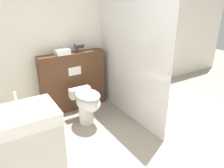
{
  "coord_description": "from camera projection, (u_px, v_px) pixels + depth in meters",
  "views": [
    {
      "loc": [
        -1.52,
        -1.21,
        1.93
      ],
      "look_at": [
        0.08,
        1.37,
        0.66
      ],
      "focal_mm": 35.0,
      "sensor_mm": 36.0,
      "label": 1
    }
  ],
  "objects": [
    {
      "name": "sink_vanity",
      "position": [
        28.0,
        153.0,
        2.15
      ],
      "size": [
        0.64,
        0.48,
        1.08
      ],
      "color": "beige",
      "rests_on": "ground_plane"
    },
    {
      "name": "toilet",
      "position": [
        87.0,
        104.0,
        3.37
      ],
      "size": [
        0.34,
        0.6,
        0.54
      ],
      "color": "white",
      "rests_on": "ground_plane"
    },
    {
      "name": "wall_back",
      "position": [
        79.0,
        36.0,
        3.76
      ],
      "size": [
        8.0,
        0.06,
        2.5
      ],
      "color": "silver",
      "rests_on": "ground_plane"
    },
    {
      "name": "shower_glass",
      "position": [
        130.0,
        55.0,
        3.34
      ],
      "size": [
        0.04,
        1.74,
        2.11
      ],
      "color": "silver",
      "rests_on": "ground_plane"
    },
    {
      "name": "hair_drier",
      "position": [
        79.0,
        46.0,
        3.61
      ],
      "size": [
        0.18,
        0.09,
        0.15
      ],
      "color": "#2D2D33",
      "rests_on": "partition_panel"
    },
    {
      "name": "partition_panel",
      "position": [
        73.0,
        82.0,
        3.79
      ],
      "size": [
        1.13,
        0.21,
        1.02
      ],
      "color": "#51331E",
      "rests_on": "ground_plane"
    },
    {
      "name": "folded_towel",
      "position": [
        62.0,
        52.0,
        3.5
      ],
      "size": [
        0.22,
        0.19,
        0.08
      ],
      "color": "white",
      "rests_on": "partition_panel"
    }
  ]
}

